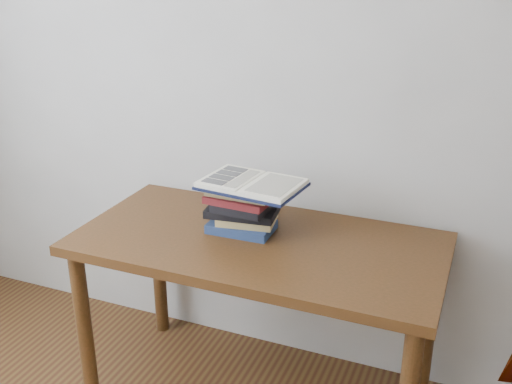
% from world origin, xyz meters
% --- Properties ---
extents(desk, '(1.34, 0.67, 0.72)m').
position_xyz_m(desk, '(0.10, 1.38, 0.62)').
color(desk, '#4C2913').
rests_on(desk, ground).
extents(book_stack, '(0.28, 0.20, 0.18)m').
position_xyz_m(book_stack, '(0.02, 1.43, 0.81)').
color(book_stack, navy).
rests_on(book_stack, desk).
extents(open_book, '(0.38, 0.29, 0.03)m').
position_xyz_m(open_book, '(0.05, 1.43, 0.91)').
color(open_book, black).
rests_on(open_book, book_stack).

